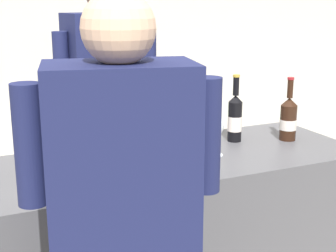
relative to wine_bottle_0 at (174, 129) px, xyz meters
name	(u,v)px	position (x,y,z in m)	size (l,w,h in m)	color
wall_back	(44,25)	(-0.11, 2.53, 0.36)	(8.00, 0.10, 2.80)	beige
counter	(159,251)	(-0.11, -0.07, -0.58)	(1.93, 0.69, 0.92)	#4C4C51
wine_bottle_0	(174,129)	(0.00, 0.00, 0.00)	(0.08, 0.08, 0.32)	black
wine_bottle_1	(36,146)	(-0.64, -0.05, 0.01)	(0.08, 0.08, 0.34)	black
wine_bottle_2	(288,119)	(0.62, -0.05, 0.00)	(0.09, 0.09, 0.32)	black
wine_bottle_3	(84,130)	(-0.41, 0.07, 0.02)	(0.08, 0.08, 0.35)	black
wine_bottle_4	(151,134)	(-0.14, -0.06, 0.00)	(0.07, 0.07, 0.33)	black
wine_bottle_5	(235,118)	(0.36, 0.04, 0.01)	(0.07, 0.07, 0.34)	black
wine_glass	(216,127)	(0.16, -0.13, 0.02)	(0.07, 0.07, 0.19)	silver
person_server	(110,142)	(-0.15, 0.53, -0.19)	(0.59, 0.29, 1.75)	black
potted_shrub	(157,133)	(0.38, 1.11, -0.34)	(0.47, 0.53, 1.09)	brown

